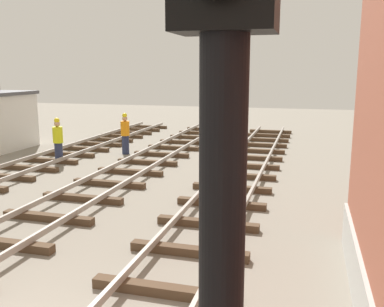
# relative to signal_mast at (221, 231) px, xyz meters

# --- Properties ---
(signal_mast) EXTENTS (0.36, 0.40, 4.97)m
(signal_mast) POSITION_rel_signal_mast_xyz_m (0.00, 0.00, 0.00)
(signal_mast) COLOR black
(signal_mast) RESTS_ON ground
(track_worker_foreground) EXTENTS (0.40, 0.40, 1.87)m
(track_worker_foreground) POSITION_rel_signal_mast_xyz_m (-9.52, 13.51, -2.21)
(track_worker_foreground) COLOR #262D4C
(track_worker_foreground) RESTS_ON ground
(track_worker_distant) EXTENTS (0.40, 0.40, 1.87)m
(track_worker_distant) POSITION_rel_signal_mast_xyz_m (-7.70, 16.05, -2.21)
(track_worker_distant) COLOR #262D4C
(track_worker_distant) RESTS_ON ground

